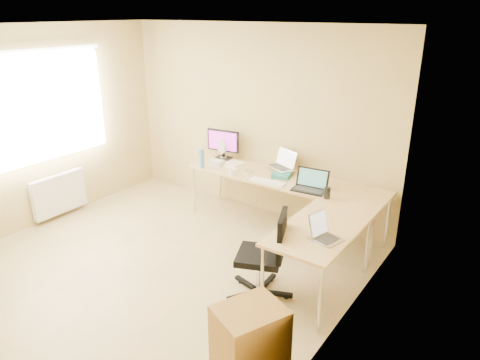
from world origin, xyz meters
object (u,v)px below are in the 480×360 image
Objects in this scene: cabinet at (250,347)px; desk_return at (319,259)px; laptop_black at (310,181)px; desk_main at (284,204)px; laptop_return at (327,230)px; laptop_center at (281,160)px; desk_fan at (223,149)px; office_chair at (259,252)px; monitor at (223,144)px; mug at (233,172)px; keyboard at (268,182)px; water_bottle at (201,158)px.

desk_return is at bearing 118.51° from cabinet.
laptop_black is at bearing 129.80° from cabinet.
laptop_return is (1.13, -1.21, 0.47)m from desk_main.
laptop_center is 0.97m from desk_fan.
desk_fan is at bearing 113.40° from office_chair.
laptop_return is (0.67, -1.01, -0.02)m from laptop_black.
desk_main is 5.35× the size of monitor.
desk_fan is (-0.97, 0.03, -0.04)m from laptop_center.
desk_fan reaches higher than laptop_black.
monitor is at bearing 169.93° from desk_main.
laptop_return is (1.73, -0.91, 0.05)m from mug.
desk_main is 6.67× the size of laptop_black.
monitor is 1.25× the size of laptop_black.
monitor is 0.52× the size of office_chair.
laptop_return reaches higher than cabinet.
laptop_return is 0.72m from office_chair.
desk_return is 1.35m from keyboard.
water_bottle is at bearing -130.73° from laptop_center.
keyboard is at bearing 3.39° from mug.
laptop_center reaches higher than cabinet.
laptop_center is at bearing 134.02° from desk_return.
office_chair is at bearing -44.82° from mug.
laptop_center reaches higher than laptop_black.
laptop_return is at bearing -40.17° from keyboard.
desk_return is 1.38× the size of office_chair.
office_chair is 1.18m from cabinet.
monitor is 0.72× the size of cabinet.
cabinet is (2.22, -2.65, -0.58)m from monitor.
laptop_center is at bearing -9.06° from monitor.
water_bottle reaches higher than keyboard.
laptop_center reaches higher than water_bottle.
desk_main is at bearing 150.04° from laptop_black.
desk_fan is at bearing 159.84° from laptop_black.
laptop_black is 1.47× the size of water_bottle.
water_bottle is 0.50m from desk_fan.
cabinet is (-0.03, -1.24, -0.47)m from laptop_return.
desk_main is 5.77× the size of keyboard.
cabinet is (1.25, -2.62, -0.54)m from laptop_center.
laptop_black is at bearing 5.19° from mug.
keyboard is 0.51m from mug.
laptop_black is at bearing 7.05° from desk_fan.
desk_main is 1.72m from laptop_return.
monitor reaches higher than laptop_center.
desk_fan reaches higher than desk_main.
office_chair is at bearing -137.00° from desk_return.
laptop_return is (1.28, -1.38, -0.07)m from laptop_center.
monitor is 1.84× the size of desk_fan.
water_bottle is 0.40× the size of cabinet.
laptop_center is 1.37× the size of water_bottle.
mug is 1.62m from office_chair.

